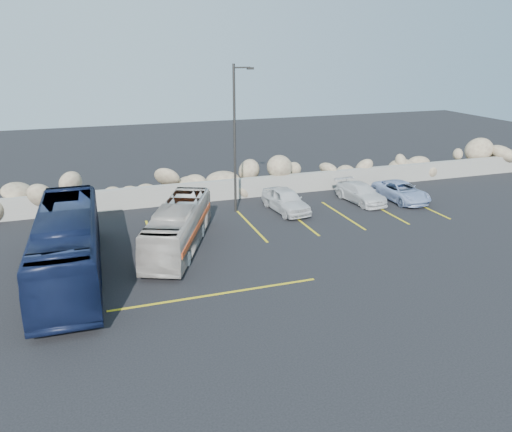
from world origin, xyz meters
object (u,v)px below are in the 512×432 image
object	(u,v)px
tour_coach	(68,245)
car_d	(401,191)
car_a	(286,200)
vintage_bus	(179,227)
lamppost	(236,136)
car_c	(361,193)

from	to	relation	value
tour_coach	car_d	distance (m)	19.36
tour_coach	car_a	distance (m)	12.47
vintage_bus	lamppost	bearing A→B (deg)	69.72
lamppost	tour_coach	world-z (taller)	lamppost
car_a	car_d	xyz separation A→B (m)	(7.38, -0.30, -0.10)
car_a	car_c	world-z (taller)	car_a
car_c	car_d	bearing A→B (deg)	-17.42
car_d	lamppost	bearing A→B (deg)	170.58
car_a	tour_coach	bearing A→B (deg)	-161.35
lamppost	car_a	size ratio (longest dim) A/B	2.07
car_c	vintage_bus	bearing A→B (deg)	-168.52
lamppost	tour_coach	distance (m)	10.95
lamppost	car_a	xyz separation A→B (m)	(2.63, -0.85, -3.64)
vintage_bus	tour_coach	xyz separation A→B (m)	(-4.70, -1.64, 0.34)
car_d	car_c	bearing A→B (deg)	165.69
vintage_bus	car_d	bearing A→B (deg)	35.55
vintage_bus	car_a	bearing A→B (deg)	50.22
car_c	car_a	bearing A→B (deg)	176.40
car_a	car_d	distance (m)	7.38
lamppost	car_d	size ratio (longest dim) A/B	1.98
lamppost	car_a	world-z (taller)	lamppost
lamppost	car_c	distance (m)	8.44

